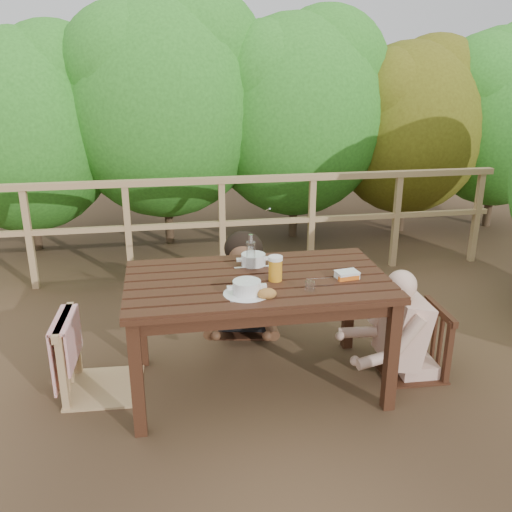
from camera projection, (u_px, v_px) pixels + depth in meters
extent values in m
plane|color=#4E3722|center=(257.00, 384.00, 3.74)|extent=(60.00, 60.00, 0.00)
cube|color=black|center=(257.00, 334.00, 3.61)|extent=(1.64, 0.92, 0.76)
cube|color=#A68357|center=(98.00, 321.00, 3.52)|extent=(0.52, 0.52, 1.00)
cube|color=black|center=(245.00, 274.00, 4.37)|extent=(0.55, 0.55, 0.94)
cube|color=black|center=(414.00, 313.00, 3.76)|extent=(0.45, 0.45, 0.89)
cube|color=#A68357|center=(222.00, 228.00, 5.43)|extent=(5.60, 0.10, 1.01)
cylinder|color=white|center=(247.00, 288.00, 3.24)|extent=(0.28, 0.28, 0.09)
cylinder|color=white|center=(253.00, 260.00, 3.69)|extent=(0.27, 0.27, 0.09)
ellipsoid|color=olive|center=(267.00, 294.00, 3.20)|extent=(0.11, 0.09, 0.07)
cylinder|color=orange|center=(275.00, 270.00, 3.41)|extent=(0.09, 0.09, 0.17)
cylinder|color=silver|center=(251.00, 253.00, 3.59)|extent=(0.06, 0.06, 0.25)
cylinder|color=silver|center=(310.00, 287.00, 3.28)|extent=(0.06, 0.06, 0.07)
cube|color=silver|center=(347.00, 276.00, 3.47)|extent=(0.15, 0.12, 0.06)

